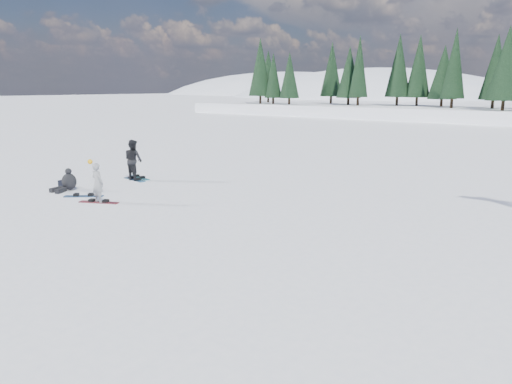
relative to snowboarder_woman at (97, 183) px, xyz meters
The scene contains 9 objects.
ground 1.68m from the snowboarder_woman, 33.70° to the left, with size 420.00×420.00×0.00m, color white.
snowboarder_woman is the anchor object (origin of this frame).
snowboarder_man 4.58m from the snowboarder_woman, 125.31° to the left, with size 0.90×0.70×1.85m, color black.
seated_rider 2.98m from the snowboarder_woman, 169.17° to the left, with size 0.80×1.17×0.92m.
gear_bag 3.74m from the snowboarder_woman, 167.26° to the left, with size 0.45×0.30×0.30m, color black.
snowboard_woman 0.74m from the snowboarder_woman, 30.96° to the left, with size 1.50×0.28×0.03m, color maroon.
snowboard_man 4.64m from the snowboarder_woman, 125.31° to the left, with size 1.50×0.28×0.03m, color navy.
snowboard_loose_a 1.58m from the snowboarder_woman, 169.23° to the left, with size 1.50×0.28×0.03m, color navy.
snowboard_loose_c 5.10m from the snowboarder_woman, 124.10° to the left, with size 1.50×0.28×0.03m, color teal.
Camera 1 is at (14.39, -11.35, 4.22)m, focal length 35.00 mm.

